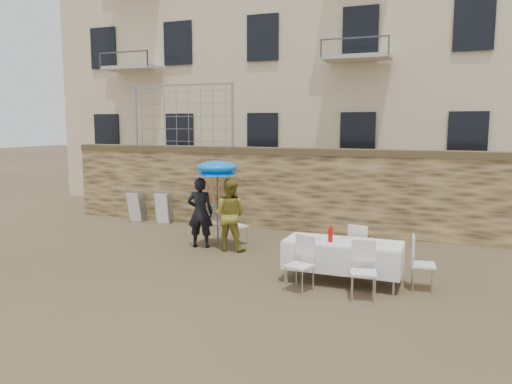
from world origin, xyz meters
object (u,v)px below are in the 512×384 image
(table_chair_front_left, at_px, (299,264))
(table_chair_back, at_px, (361,248))
(chair_stack_right, at_px, (166,207))
(chair_stack_left, at_px, (140,205))
(banquet_table, at_px, (343,244))
(table_chair_front_right, at_px, (363,271))
(couple_chair_left, at_px, (211,223))
(soda_bottle, at_px, (330,235))
(couple_chair_right, at_px, (237,225))
(man_suit, at_px, (200,213))
(umbrella, at_px, (217,170))
(woman_dress, at_px, (229,215))
(table_chair_side, at_px, (423,263))

(table_chair_front_left, relative_size, table_chair_back, 1.00)
(chair_stack_right, bearing_deg, chair_stack_left, 180.00)
(chair_stack_right, bearing_deg, table_chair_front_left, -39.36)
(chair_stack_right, bearing_deg, banquet_table, -31.44)
(table_chair_front_right, bearing_deg, table_chair_back, 88.94)
(couple_chair_left, xyz_separation_m, soda_bottle, (3.45, -2.10, 0.43))
(couple_chair_left, height_order, couple_chair_right, same)
(table_chair_front_left, height_order, chair_stack_right, table_chair_front_left)
(couple_chair_left, distance_m, banquet_table, 4.14)
(table_chair_front_right, distance_m, table_chair_back, 1.58)
(man_suit, height_order, table_chair_back, man_suit)
(umbrella, height_order, table_chair_back, umbrella)
(couple_chair_left, bearing_deg, table_chair_front_left, 110.70)
(man_suit, height_order, soda_bottle, man_suit)
(woman_dress, distance_m, couple_chair_right, 0.65)
(table_chair_front_right, height_order, table_chair_back, same)
(woman_dress, height_order, table_chair_side, woman_dress)
(woman_dress, relative_size, table_chair_side, 1.73)
(soda_bottle, bearing_deg, couple_chair_right, 142.59)
(soda_bottle, bearing_deg, woman_dress, 150.10)
(woman_dress, distance_m, banquet_table, 3.22)
(woman_dress, xyz_separation_m, table_chair_front_left, (2.30, -2.15, -0.35))
(banquet_table, distance_m, table_chair_back, 0.86)
(umbrella, bearing_deg, table_chair_back, -11.50)
(couple_chair_left, relative_size, table_chair_front_right, 1.00)
(couple_chair_left, distance_m, table_chair_front_right, 4.95)
(table_chair_back, bearing_deg, umbrella, 2.06)
(woman_dress, height_order, soda_bottle, woman_dress)
(table_chair_front_left, bearing_deg, table_chair_front_right, 18.13)
(umbrella, relative_size, chair_stack_left, 2.12)
(man_suit, distance_m, banquet_table, 3.91)
(umbrella, height_order, soda_bottle, umbrella)
(couple_chair_left, distance_m, chair_stack_left, 3.62)
(banquet_table, relative_size, table_chair_side, 2.19)
(umbrella, distance_m, banquet_table, 3.74)
(table_chair_front_left, height_order, table_chair_front_right, same)
(table_chair_front_left, bearing_deg, couple_chair_right, 149.12)
(banquet_table, distance_m, chair_stack_left, 7.76)
(soda_bottle, distance_m, table_chair_front_right, 1.02)
(soda_bottle, height_order, chair_stack_left, soda_bottle)
(man_suit, xyz_separation_m, table_chair_front_right, (4.15, -2.15, -0.35))
(table_chair_front_left, distance_m, table_chair_front_right, 1.10)
(couple_chair_left, xyz_separation_m, table_chair_back, (3.85, -1.15, 0.00))
(couple_chair_left, bearing_deg, banquet_table, 124.10)
(table_chair_front_left, relative_size, chair_stack_right, 1.04)
(chair_stack_left, bearing_deg, table_chair_back, -21.92)
(chair_stack_left, bearing_deg, woman_dress, -29.50)
(soda_bottle, xyz_separation_m, table_chair_back, (0.40, 0.95, -0.43))
(umbrella, bearing_deg, chair_stack_right, 141.67)
(couple_chair_left, relative_size, table_chair_back, 1.00)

